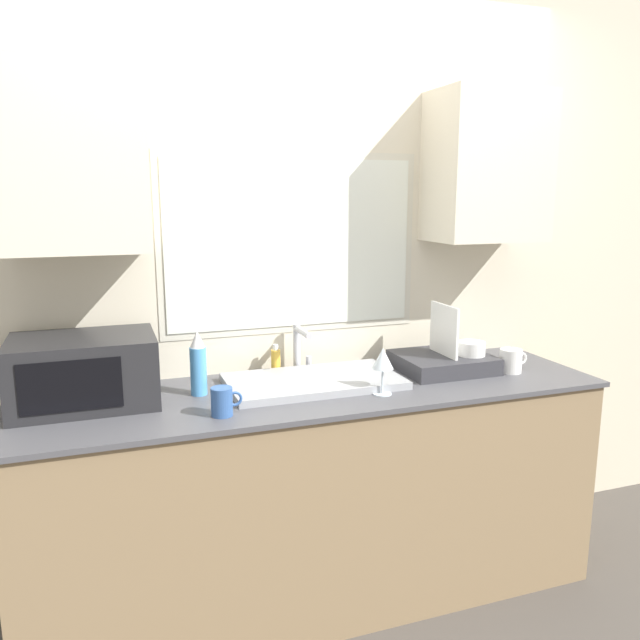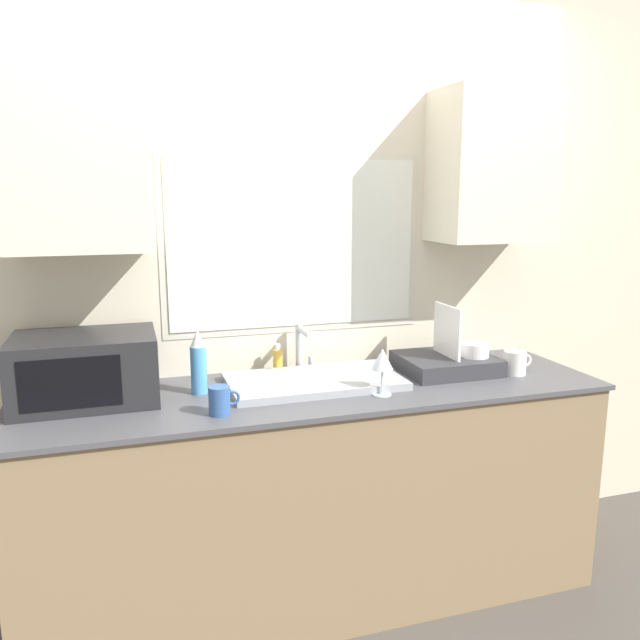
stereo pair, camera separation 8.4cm
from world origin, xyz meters
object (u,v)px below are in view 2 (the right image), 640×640
microwave (85,369)px  soap_bottle (278,360)px  mug_near_sink (220,400)px  dish_rack (448,361)px  spray_bottle (199,363)px  faucet (303,344)px  wine_glass (382,361)px

microwave → soap_bottle: (0.76, 0.16, -0.07)m
mug_near_sink → microwave: bearing=147.6°
dish_rack → mug_near_sink: bearing=-166.6°
microwave → dish_rack: 1.48m
dish_rack → spray_bottle: 1.07m
faucet → wine_glass: bearing=-62.9°
microwave → mug_near_sink: bearing=-32.4°
dish_rack → soap_bottle: dish_rack is taller
mug_near_sink → faucet: bearing=45.4°
microwave → wine_glass: 1.10m
faucet → wine_glass: 0.44m
mug_near_sink → wine_glass: 0.63m
dish_rack → faucet: bearing=163.3°
faucet → dish_rack: (0.60, -0.18, -0.08)m
soap_bottle → mug_near_sink: soap_bottle is taller
spray_bottle → mug_near_sink: spray_bottle is taller
wine_glass → spray_bottle: bearing=160.8°
spray_bottle → wine_glass: (0.66, -0.23, 0.02)m
faucet → microwave: (-0.87, -0.14, 0.00)m
faucet → soap_bottle: (-0.11, 0.02, -0.07)m
soap_bottle → faucet: bearing=-9.8°
dish_rack → mug_near_sink: dish_rack is taller
soap_bottle → mug_near_sink: size_ratio=1.15×
soap_bottle → dish_rack: bearing=-15.7°
microwave → spray_bottle: 0.41m
microwave → dish_rack: bearing=-1.6°
spray_bottle → wine_glass: 0.70m
faucet → soap_bottle: 0.13m
wine_glass → faucet: bearing=117.1°
microwave → faucet: bearing=9.2°
dish_rack → wine_glass: dish_rack is taller
dish_rack → mug_near_sink: size_ratio=3.55×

